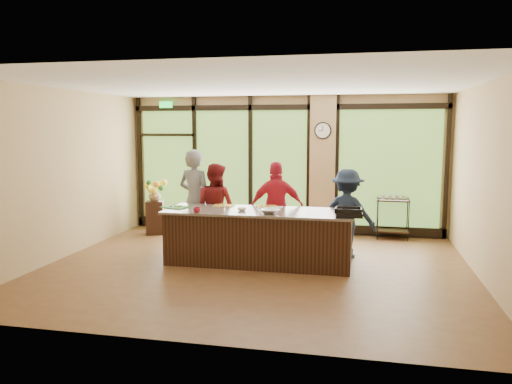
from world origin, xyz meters
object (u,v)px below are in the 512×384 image
at_px(island_base, 259,238).
at_px(bar_cart, 393,213).
at_px(cook_left, 195,200).
at_px(cook_right, 347,214).
at_px(roasting_pan, 348,214).
at_px(flower_stand, 155,217).

height_order(island_base, bar_cart, bar_cart).
bearing_deg(cook_left, cook_right, -164.12).
distance_m(cook_right, roasting_pan, 1.06).
bearing_deg(cook_right, island_base, 38.08).
bearing_deg(bar_cart, roasting_pan, -104.66).
xyz_separation_m(cook_left, flower_stand, (-1.32, 1.14, -0.59)).
xyz_separation_m(island_base, bar_cart, (2.34, 2.45, 0.11)).
distance_m(island_base, flower_stand, 3.29).
xyz_separation_m(cook_left, bar_cart, (3.73, 1.72, -0.40)).
height_order(cook_right, flower_stand, cook_right).
bearing_deg(cook_right, roasting_pan, 104.03).
height_order(island_base, flower_stand, island_base).
xyz_separation_m(island_base, cook_left, (-1.39, 0.73, 0.52)).
bearing_deg(cook_right, bar_cart, -106.13).
bearing_deg(cook_right, cook_left, 11.39).
bearing_deg(cook_left, bar_cart, -139.43).
bearing_deg(roasting_pan, bar_cart, 66.25).
xyz_separation_m(island_base, roasting_pan, (1.50, -0.32, 0.52)).
bearing_deg(cook_left, roasting_pan, 175.94).
relative_size(island_base, cook_right, 1.95).
height_order(flower_stand, bar_cart, bar_cart).
relative_size(island_base, flower_stand, 4.27).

